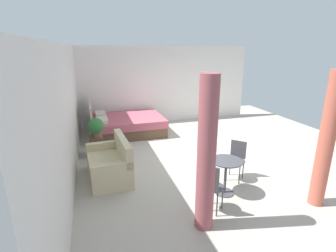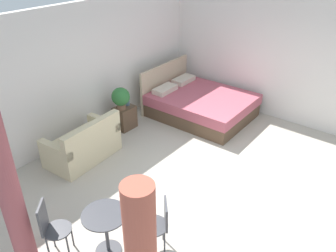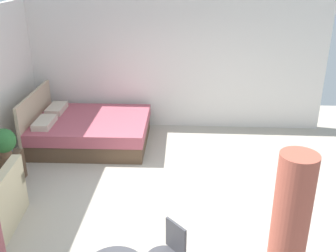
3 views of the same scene
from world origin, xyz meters
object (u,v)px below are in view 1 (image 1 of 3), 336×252
(bed, at_px, (125,124))
(cafe_chair_near_couch, at_px, (212,184))
(potted_plant, at_px, (96,126))
(vase, at_px, (94,131))
(cafe_chair_near_window, at_px, (237,156))
(couch, at_px, (111,165))
(nightstand, at_px, (97,145))
(balcony_table, at_px, (226,171))

(bed, height_order, cafe_chair_near_couch, bed)
(bed, height_order, potted_plant, bed)
(vase, relative_size, cafe_chair_near_window, 0.23)
(couch, xyz_separation_m, nightstand, (1.37, 0.25, -0.03))
(bed, height_order, balcony_table, bed)
(vase, height_order, cafe_chair_near_window, cafe_chair_near_window)
(potted_plant, height_order, balcony_table, potted_plant)
(potted_plant, bearing_deg, balcony_table, -138.19)
(vase, bearing_deg, balcony_table, -139.83)
(vase, xyz_separation_m, cafe_chair_near_window, (-2.27, -2.85, -0.12))
(vase, relative_size, balcony_table, 0.28)
(nightstand, relative_size, balcony_table, 0.76)
(balcony_table, relative_size, cafe_chair_near_window, 0.84)
(bed, distance_m, balcony_table, 4.42)
(couch, height_order, vase, couch)
(cafe_chair_near_couch, bearing_deg, balcony_table, -47.57)
(vase, distance_m, balcony_table, 3.61)
(couch, distance_m, balcony_table, 2.41)
(nightstand, distance_m, cafe_chair_near_couch, 3.60)
(bed, relative_size, cafe_chair_near_couch, 2.59)
(cafe_chair_near_window, bearing_deg, balcony_table, 133.06)
(bed, bearing_deg, cafe_chair_near_window, -153.49)
(cafe_chair_near_window, relative_size, cafe_chair_near_couch, 0.92)
(couch, relative_size, cafe_chair_near_window, 1.75)
(balcony_table, bearing_deg, vase, 40.17)
(bed, distance_m, cafe_chair_near_couch, 4.77)
(cafe_chair_near_window, bearing_deg, couch, 72.99)
(couch, distance_m, cafe_chair_near_window, 2.69)
(couch, relative_size, vase, 7.54)
(bed, xyz_separation_m, potted_plant, (-1.67, 0.94, 0.50))
(balcony_table, bearing_deg, cafe_chair_near_couch, 132.43)
(nightstand, xyz_separation_m, vase, (0.12, 0.04, 0.36))
(bed, relative_size, vase, 12.19)
(cafe_chair_near_window, distance_m, cafe_chair_near_couch, 1.43)
(vase, height_order, balcony_table, vase)
(bed, bearing_deg, vase, 145.59)
(balcony_table, distance_m, cafe_chair_near_window, 0.71)
(potted_plant, distance_m, cafe_chair_near_window, 3.48)
(couch, distance_m, potted_plant, 1.38)
(potted_plant, relative_size, cafe_chair_near_couch, 0.55)
(couch, height_order, cafe_chair_near_couch, cafe_chair_near_couch)
(nightstand, bearing_deg, cafe_chair_near_couch, -150.51)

